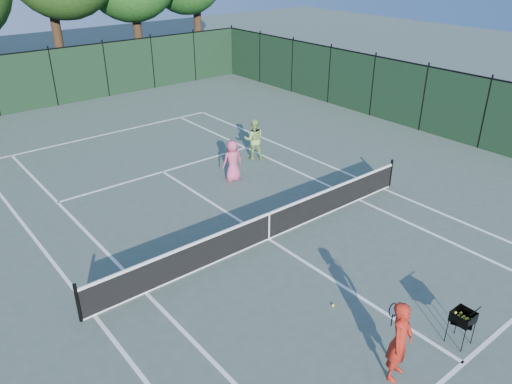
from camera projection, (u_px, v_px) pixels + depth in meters
ground at (269, 239)px, 15.03m from camera, size 90.00×90.00×0.00m
sideline_doubles_left at (94, 315)px, 11.94m from camera, size 0.10×23.77×0.01m
sideline_doubles_right at (384, 189)px, 18.13m from camera, size 0.10×23.77×0.01m
sideline_singles_left at (146, 293)px, 12.71m from camera, size 0.10×23.77×0.01m
sideline_singles_right at (359, 200)px, 17.35m from camera, size 0.10×23.77×0.01m
baseline_far at (104, 135)px, 23.30m from camera, size 10.97×0.10×0.01m
service_line_near at (463, 363)px, 10.58m from camera, size 8.23×0.10×0.01m
service_line_far at (163, 172)px, 19.49m from camera, size 8.23×0.10×0.01m
center_service_line at (269, 239)px, 15.03m from camera, size 0.10×12.80×0.01m
tennis_net at (269, 225)px, 14.82m from camera, size 11.69×0.09×1.06m
fence_far at (53, 78)px, 26.89m from camera, size 24.00×0.05×3.00m
fence_right at (485, 115)px, 21.13m from camera, size 0.05×36.00×3.00m
coach at (400, 341)px, 9.89m from camera, size 0.87×0.81×1.81m
player_pink at (233, 161)px, 18.48m from camera, size 0.84×0.61×1.57m
player_green at (254, 139)px, 20.32m from camera, size 1.04×1.00×1.70m
ball_hopper at (463, 317)px, 10.82m from camera, size 0.58×0.58×0.85m
loose_ball_midcourt at (333, 305)px, 12.22m from camera, size 0.07×0.07×0.07m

